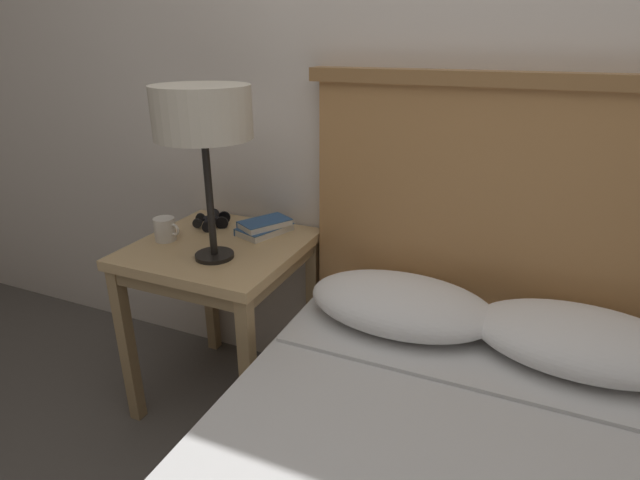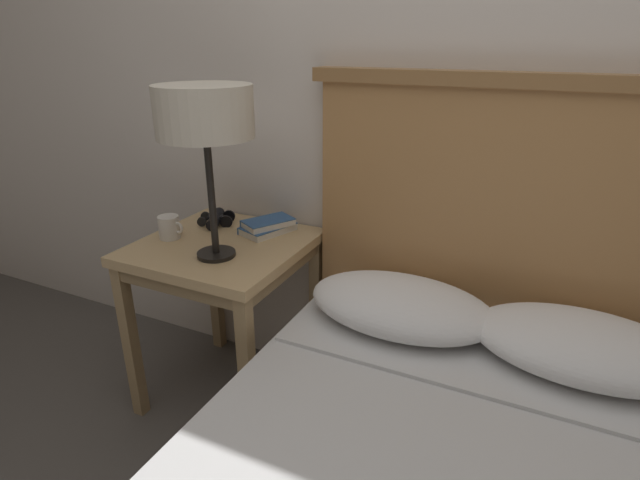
{
  "view_description": "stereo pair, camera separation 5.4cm",
  "coord_description": "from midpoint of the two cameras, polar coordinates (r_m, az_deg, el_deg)",
  "views": [
    {
      "loc": [
        0.31,
        -0.61,
        1.35
      ],
      "look_at": [
        -0.27,
        0.72,
        0.77
      ],
      "focal_mm": 28.0,
      "sensor_mm": 36.0,
      "label": 1
    },
    {
      "loc": [
        0.36,
        -0.59,
        1.35
      ],
      "look_at": [
        -0.27,
        0.72,
        0.77
      ],
      "focal_mm": 28.0,
      "sensor_mm": 36.0,
      "label": 2
    }
  ],
  "objects": [
    {
      "name": "wall_back",
      "position": [
        1.73,
        15.36,
        19.59
      ],
      "size": [
        8.0,
        0.06,
        2.6
      ],
      "color": "silver",
      "rests_on": "ground_plane"
    },
    {
      "name": "nightstand",
      "position": [
        1.87,
        -10.11,
        -2.76
      ],
      "size": [
        0.58,
        0.58,
        0.67
      ],
      "color": "tan",
      "rests_on": "ground_plane"
    },
    {
      "name": "table_lamp",
      "position": [
        1.6,
        -12.09,
        13.75
      ],
      "size": [
        0.3,
        0.3,
        0.56
      ],
      "color": "black",
      "rests_on": "nightstand"
    },
    {
      "name": "book_on_nightstand",
      "position": [
        1.91,
        -5.2,
        1.31
      ],
      "size": [
        0.18,
        0.23,
        0.03
      ],
      "color": "silver",
      "rests_on": "nightstand"
    },
    {
      "name": "book_stacked_on_top",
      "position": [
        1.89,
        -5.16,
        2.0
      ],
      "size": [
        0.18,
        0.21,
        0.03
      ],
      "color": "silver",
      "rests_on": "book_on_nightstand"
    },
    {
      "name": "binoculars_pair",
      "position": [
        2.01,
        -11.05,
        2.39
      ],
      "size": [
        0.16,
        0.16,
        0.05
      ],
      "color": "black",
      "rests_on": "nightstand"
    },
    {
      "name": "coffee_mug",
      "position": [
        1.9,
        -16.06,
        1.41
      ],
      "size": [
        0.1,
        0.08,
        0.08
      ],
      "color": "silver",
      "rests_on": "nightstand"
    }
  ]
}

